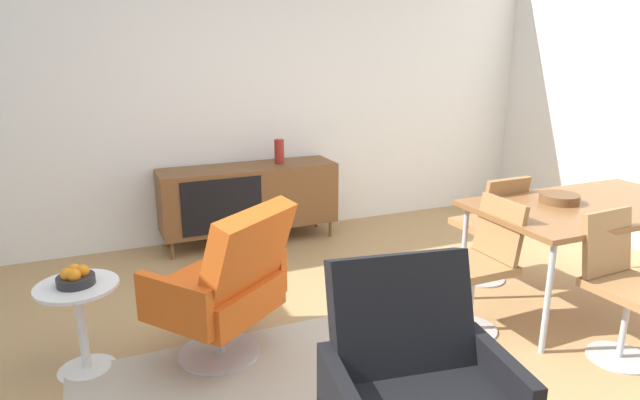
# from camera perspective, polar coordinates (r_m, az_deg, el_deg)

# --- Properties ---
(ground_plane) EXTENTS (8.32, 8.32, 0.00)m
(ground_plane) POSITION_cam_1_polar(r_m,az_deg,el_deg) (3.24, 4.45, -17.35)
(ground_plane) COLOR tan
(wall_back) EXTENTS (6.80, 0.12, 2.80)m
(wall_back) POSITION_cam_1_polar(r_m,az_deg,el_deg) (5.17, -8.88, 11.53)
(wall_back) COLOR white
(wall_back) RESTS_ON ground_plane
(sideboard) EXTENTS (1.60, 0.45, 0.72)m
(sideboard) POSITION_cam_1_polar(r_m,az_deg,el_deg) (5.04, -7.42, 0.39)
(sideboard) COLOR brown
(sideboard) RESTS_ON ground_plane
(vase_cobalt) EXTENTS (0.09, 0.09, 0.22)m
(vase_cobalt) POSITION_cam_1_polar(r_m,az_deg,el_deg) (5.04, -4.27, 5.05)
(vase_cobalt) COLOR maroon
(vase_cobalt) RESTS_ON sideboard
(dining_table) EXTENTS (1.60, 0.90, 0.74)m
(dining_table) POSITION_cam_1_polar(r_m,az_deg,el_deg) (4.13, 26.35, -0.92)
(dining_table) COLOR brown
(dining_table) RESTS_ON ground_plane
(wooden_bowl_on_table) EXTENTS (0.26, 0.26, 0.06)m
(wooden_bowl_on_table) POSITION_cam_1_polar(r_m,az_deg,el_deg) (4.05, 23.67, 0.15)
(wooden_bowl_on_table) COLOR brown
(wooden_bowl_on_table) RESTS_ON dining_table
(dining_chair_back_left) EXTENTS (0.41, 0.44, 0.86)m
(dining_chair_back_left) POSITION_cam_1_polar(r_m,az_deg,el_deg) (4.33, 17.41, -2.42)
(dining_chair_back_left) COLOR #9E7042
(dining_chair_back_left) RESTS_ON ground_plane
(dining_chair_near_window) EXTENTS (0.43, 0.41, 0.86)m
(dining_chair_near_window) POSITION_cam_1_polar(r_m,az_deg,el_deg) (3.60, 16.50, -6.08)
(dining_chair_near_window) COLOR #9E7042
(dining_chair_near_window) RESTS_ON ground_plane
(dining_chair_front_left) EXTENTS (0.42, 0.45, 0.86)m
(dining_chair_front_left) POSITION_cam_1_polar(r_m,az_deg,el_deg) (3.61, 28.86, -7.38)
(dining_chair_front_left) COLOR #9E7042
(dining_chair_front_left) RESTS_ON ground_plane
(lounge_chair_red) EXTENTS (0.90, 0.90, 0.95)m
(lounge_chair_red) POSITION_cam_1_polar(r_m,az_deg,el_deg) (3.18, -9.88, -8.64)
(lounge_chair_red) COLOR #D85919
(lounge_chair_red) RESTS_ON ground_plane
(armchair_black_shell) EXTENTS (0.79, 0.74, 0.95)m
(armchair_black_shell) POSITION_cam_1_polar(r_m,az_deg,el_deg) (2.34, 9.88, -18.36)
(armchair_black_shell) COLOR black
(armchair_black_shell) RESTS_ON ground_plane
(side_table_round) EXTENTS (0.44, 0.44, 0.52)m
(side_table_round) POSITION_cam_1_polar(r_m,az_deg,el_deg) (3.36, -23.66, -11.15)
(side_table_round) COLOR white
(side_table_round) RESTS_ON ground_plane
(fruit_bowl) EXTENTS (0.20, 0.20, 0.11)m
(fruit_bowl) POSITION_cam_1_polar(r_m,az_deg,el_deg) (3.26, -24.14, -7.34)
(fruit_bowl) COLOR #262628
(fruit_bowl) RESTS_ON side_table_round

